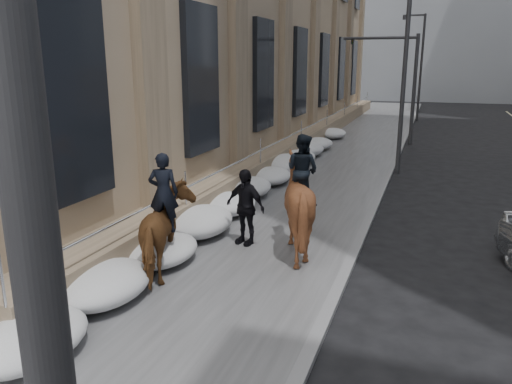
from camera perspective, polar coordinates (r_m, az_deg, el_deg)
ground at (r=9.56m, az=-9.27°, el=-14.04°), size 140.00×140.00×0.00m
sidewalk at (r=18.34m, az=5.83°, el=0.43°), size 5.00×80.00×0.12m
curb at (r=17.93m, az=13.98°, el=-0.28°), size 0.24×80.00×0.12m
bg_building_far at (r=80.11m, az=12.92°, el=18.28°), size 24.00×12.00×20.00m
streetlight_mid at (r=21.33m, az=16.25°, el=14.20°), size 1.71×0.24×8.00m
streetlight_far at (r=41.30m, az=18.17°, el=14.05°), size 1.71×0.24×8.00m
traffic_signal at (r=29.36m, az=15.91°, el=13.09°), size 4.10×0.22×6.00m
snow_bank at (r=16.88m, az=-0.38°, el=0.68°), size 1.70×18.10×0.76m
mounted_horse_left at (r=10.74m, az=-10.04°, el=-4.14°), size 1.72×2.44×2.61m
mounted_horse_right at (r=11.90m, az=4.81°, el=-1.01°), size 2.51×2.64×2.81m
pedestrian at (r=12.36m, az=-1.26°, el=-1.69°), size 1.21×0.76×1.91m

